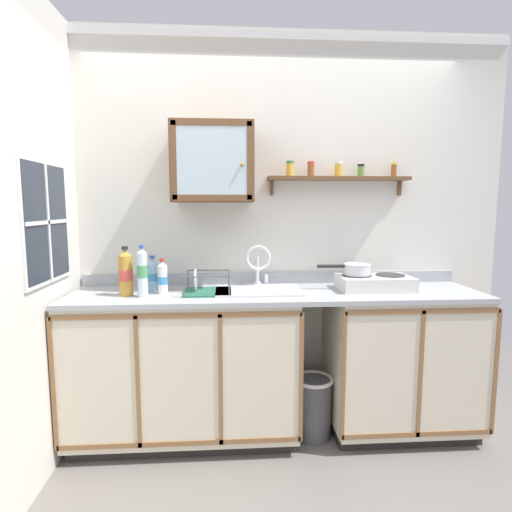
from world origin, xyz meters
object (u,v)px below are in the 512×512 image
(bottle_opaque_white_0, at_px, (163,278))
(trash_bin, at_px, (313,406))
(sink, at_px, (258,293))
(saucepan, at_px, (356,269))
(bottle_juice_amber_2, at_px, (126,273))
(hot_plate_stove, at_px, (374,283))
(bottle_water_blue_1, at_px, (153,275))
(bottle_water_clear_3, at_px, (142,272))
(dish_rack, at_px, (206,290))
(wall_cabinet, at_px, (213,163))

(bottle_opaque_white_0, distance_m, trash_bin, 1.29)
(sink, bearing_deg, saucepan, 0.60)
(bottle_opaque_white_0, height_order, bottle_juice_amber_2, bottle_juice_amber_2)
(hot_plate_stove, distance_m, bottle_water_blue_1, 1.45)
(sink, distance_m, bottle_opaque_white_0, 0.62)
(hot_plate_stove, xyz_separation_m, saucepan, (-0.12, 0.02, 0.09))
(bottle_water_clear_3, distance_m, dish_rack, 0.41)
(sink, xyz_separation_m, hot_plate_stove, (0.76, -0.01, 0.06))
(sink, bearing_deg, bottle_water_clear_3, -169.19)
(bottle_opaque_white_0, xyz_separation_m, bottle_water_blue_1, (-0.08, 0.09, 0.00))
(wall_cabinet, bearing_deg, bottle_juice_amber_2, -161.90)
(saucepan, distance_m, bottle_opaque_white_0, 1.25)
(sink, xyz_separation_m, bottle_opaque_white_0, (-0.60, -0.05, 0.11))
(hot_plate_stove, distance_m, dish_rack, 1.10)
(saucepan, distance_m, bottle_water_clear_3, 1.36)
(sink, xyz_separation_m, bottle_water_clear_3, (-0.71, -0.14, 0.17))
(saucepan, relative_size, bottle_water_clear_3, 1.12)
(hot_plate_stove, height_order, trash_bin, hot_plate_stove)
(sink, relative_size, bottle_water_clear_3, 1.74)
(bottle_juice_amber_2, distance_m, bottle_water_clear_3, 0.12)
(hot_plate_stove, bearing_deg, bottle_water_clear_3, -175.32)
(bottle_water_clear_3, bearing_deg, saucepan, 5.99)
(bottle_water_clear_3, bearing_deg, bottle_juice_amber_2, 158.57)
(hot_plate_stove, height_order, bottle_juice_amber_2, bottle_juice_amber_2)
(hot_plate_stove, bearing_deg, dish_rack, -178.35)
(bottle_opaque_white_0, height_order, dish_rack, bottle_opaque_white_0)
(bottle_water_clear_3, relative_size, wall_cabinet, 0.61)
(bottle_water_clear_3, height_order, wall_cabinet, wall_cabinet)
(hot_plate_stove, relative_size, bottle_juice_amber_2, 1.55)
(bottle_juice_amber_2, bearing_deg, bottle_opaque_white_0, 12.23)
(sink, distance_m, bottle_water_blue_1, 0.69)
(saucepan, height_order, wall_cabinet, wall_cabinet)
(hot_plate_stove, relative_size, bottle_water_blue_1, 2.05)
(hot_plate_stove, distance_m, bottle_water_clear_3, 1.48)
(sink, distance_m, hot_plate_stove, 0.77)
(wall_cabinet, bearing_deg, hot_plate_stove, -5.21)
(bottle_water_clear_3, xyz_separation_m, wall_cabinet, (0.42, 0.22, 0.67))
(saucepan, relative_size, bottle_juice_amber_2, 1.16)
(saucepan, xyz_separation_m, wall_cabinet, (-0.93, 0.07, 0.68))
(sink, distance_m, wall_cabinet, 0.88)
(saucepan, bearing_deg, bottle_juice_amber_2, -176.12)
(bottle_opaque_white_0, bearing_deg, trash_bin, -2.02)
(bottle_juice_amber_2, bearing_deg, bottle_water_clear_3, -21.43)
(dish_rack, bearing_deg, hot_plate_stove, 1.65)
(sink, height_order, saucepan, sink)
(bottle_water_clear_3, bearing_deg, wall_cabinet, 27.12)
(sink, height_order, wall_cabinet, wall_cabinet)
(bottle_opaque_white_0, bearing_deg, bottle_juice_amber_2, -167.77)
(hot_plate_stove, relative_size, bottle_opaque_white_0, 2.11)
(bottle_opaque_white_0, height_order, bottle_water_blue_1, bottle_water_blue_1)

